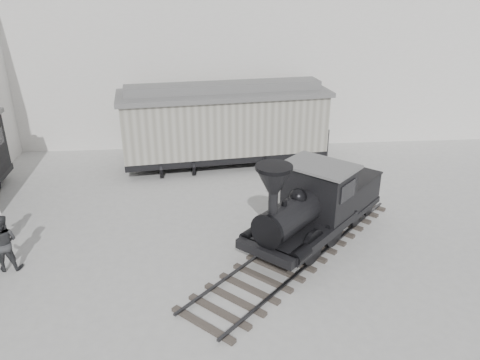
{
  "coord_description": "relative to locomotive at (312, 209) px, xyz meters",
  "views": [
    {
      "loc": [
        -1.44,
        -10.51,
        8.49
      ],
      "look_at": [
        -0.17,
        4.45,
        2.0
      ],
      "focal_mm": 35.0,
      "sensor_mm": 36.0,
      "label": 1
    }
  ],
  "objects": [
    {
      "name": "ground",
      "position": [
        -2.19,
        -3.37,
        -1.3
      ],
      "size": [
        90.0,
        90.0,
        0.0
      ],
      "primitive_type": "plane",
      "color": "#9E9E9B"
    },
    {
      "name": "north_wall",
      "position": [
        -2.19,
        11.62,
        4.25
      ],
      "size": [
        34.0,
        2.51,
        11.0
      ],
      "color": "silver",
      "rests_on": "ground"
    },
    {
      "name": "locomotive",
      "position": [
        0.0,
        0.0,
        0.0
      ],
      "size": [
        8.45,
        8.72,
        3.52
      ],
      "rotation": [
        0.0,
        0.0,
        -0.76
      ],
      "color": "#3C3530",
      "rests_on": "ground"
    },
    {
      "name": "boxcar",
      "position": [
        -2.55,
        7.75,
        0.82
      ],
      "size": [
        10.19,
        4.29,
        4.05
      ],
      "rotation": [
        0.0,
        0.0,
        0.13
      ],
      "color": "black",
      "rests_on": "ground"
    },
    {
      "name": "visitor_b",
      "position": [
        -9.91,
        -0.76,
        -0.36
      ],
      "size": [
        0.95,
        0.76,
        1.88
      ],
      "primitive_type": "imported",
      "rotation": [
        0.0,
        0.0,
        3.2
      ],
      "color": "#343537",
      "rests_on": "ground"
    }
  ]
}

